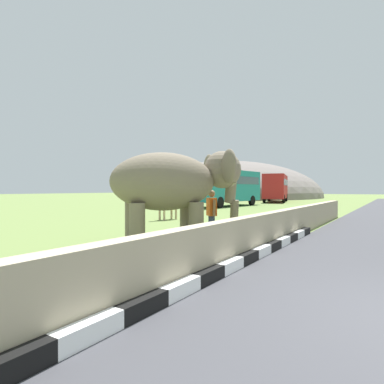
# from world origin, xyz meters

# --- Properties ---
(striped_curb) EXTENTS (16.20, 0.20, 0.24)m
(striped_curb) POSITION_xyz_m (-0.35, 3.83, 0.12)
(striped_curb) COLOR white
(striped_curb) RESTS_ON ground_plane
(barrier_parapet) EXTENTS (28.00, 0.36, 1.00)m
(barrier_parapet) POSITION_xyz_m (2.00, 4.13, 0.50)
(barrier_parapet) COLOR tan
(barrier_parapet) RESTS_ON ground_plane
(elephant) EXTENTS (3.91, 3.72, 2.87)m
(elephant) POSITION_xyz_m (2.88, 6.51, 1.87)
(elephant) COLOR #756856
(elephant) RESTS_ON ground_plane
(person_handler) EXTENTS (0.49, 0.53, 1.66)m
(person_handler) POSITION_xyz_m (4.30, 6.08, 0.93)
(person_handler) COLOR navy
(person_handler) RESTS_ON ground_plane
(bus_teal) EXTENTS (9.78, 3.39, 3.50)m
(bus_teal) POSITION_xyz_m (23.71, 15.08, 2.08)
(bus_teal) COLOR teal
(bus_teal) RESTS_ON ground_plane
(bus_red) EXTENTS (9.37, 4.48, 3.50)m
(bus_red) POSITION_xyz_m (36.52, 14.30, 2.08)
(bus_red) COLOR #B21E1E
(bus_red) RESTS_ON ground_plane
(cow_near) EXTENTS (1.93, 0.84, 1.23)m
(cow_near) POSITION_xyz_m (9.34, 11.63, 0.87)
(cow_near) COLOR tan
(cow_near) RESTS_ON ground_plane
(hill_east) EXTENTS (43.95, 35.16, 14.44)m
(hill_east) POSITION_xyz_m (55.00, 29.63, 0.00)
(hill_east) COLOR slate
(hill_east) RESTS_ON ground_plane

